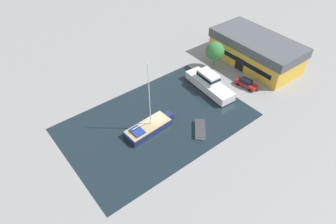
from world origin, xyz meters
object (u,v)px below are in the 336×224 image
object	(u,v)px
parked_car	(246,83)
small_dinghy	(200,129)
quay_tree_near_building	(215,51)
sailboat_moored	(149,127)
motor_cruiser	(209,84)
warehouse_building	(256,50)

from	to	relation	value
parked_car	small_dinghy	world-z (taller)	parked_car
quay_tree_near_building	sailboat_moored	world-z (taller)	sailboat_moored
parked_car	small_dinghy	size ratio (longest dim) A/B	1.05
motor_cruiser	parked_car	bearing A→B (deg)	-27.21
parked_car	sailboat_moored	xyz separation A→B (m)	(-2.15, -23.50, -0.13)
warehouse_building	quay_tree_near_building	world-z (taller)	quay_tree_near_building
quay_tree_near_building	parked_car	distance (m)	9.85
warehouse_building	sailboat_moored	distance (m)	32.41
parked_car	sailboat_moored	world-z (taller)	sailboat_moored
motor_cruiser	warehouse_building	bearing A→B (deg)	7.83
quay_tree_near_building	small_dinghy	size ratio (longest dim) A/B	1.41
sailboat_moored	small_dinghy	xyz separation A→B (m)	(5.75, 7.00, -0.36)
quay_tree_near_building	parked_car	bearing A→B (deg)	3.30
warehouse_building	small_dinghy	world-z (taller)	warehouse_building
quay_tree_near_building	parked_car	size ratio (longest dim) A/B	1.34
warehouse_building	small_dinghy	bearing A→B (deg)	-70.04
warehouse_building	parked_car	size ratio (longest dim) A/B	4.25
quay_tree_near_building	motor_cruiser	distance (m)	8.54
parked_car	motor_cruiser	bearing A→B (deg)	-38.61
sailboat_moored	parked_car	bearing A→B (deg)	81.42
warehouse_building	motor_cruiser	size ratio (longest dim) A/B	1.69
quay_tree_near_building	small_dinghy	world-z (taller)	quay_tree_near_building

